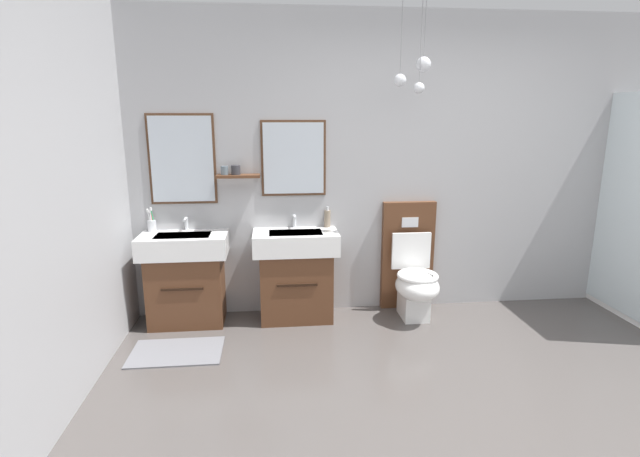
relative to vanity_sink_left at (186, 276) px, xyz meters
The scene contains 10 objects.
ground_plane 2.82m from the vanity_sink_left, 40.01° to the right, with size 6.63×5.37×0.10m, color #4C4744.
wall_back 2.30m from the vanity_sink_left, ahead, with size 5.43×0.56×2.62m.
bath_mat 0.70m from the vanity_sink_left, 90.00° to the right, with size 0.68×0.44×0.01m, color slate.
vanity_sink_left is the anchor object (origin of this frame).
tap_on_left_sink 0.47m from the vanity_sink_left, 90.00° to the left, with size 0.03×0.13×0.11m.
vanity_sink_right 0.94m from the vanity_sink_left, ahead, with size 0.72×0.43×0.79m.
tap_on_right_sink 1.05m from the vanity_sink_left, ahead, with size 0.03×0.13×0.11m.
toilet 1.98m from the vanity_sink_left, ahead, with size 0.48×0.62×1.00m.
toothbrush_cup 0.53m from the vanity_sink_left, 154.06° to the left, with size 0.07×0.07×0.21m.
soap_dispenser 1.32m from the vanity_sink_left, ahead, with size 0.06×0.06×0.19m.
Camera 1 is at (-1.38, -2.16, 1.75)m, focal length 26.64 mm.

